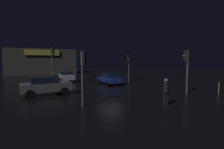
% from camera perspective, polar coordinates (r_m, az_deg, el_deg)
% --- Properties ---
extents(ground_plane, '(120.00, 120.00, 0.00)m').
position_cam_1_polar(ground_plane, '(18.38, -0.33, -4.84)').
color(ground_plane, black).
extents(store_building, '(14.71, 8.74, 5.62)m').
position_cam_1_polar(store_building, '(43.84, -22.67, 3.96)').
color(store_building, '#4C4742').
rests_on(store_building, ground).
extents(traffic_signal_main, '(0.42, 0.42, 3.61)m').
position_cam_1_polar(traffic_signal_main, '(11.38, -9.62, 2.69)').
color(traffic_signal_main, '#595B60').
rests_on(traffic_signal_main, ground).
extents(traffic_signal_opposite, '(0.41, 0.43, 3.91)m').
position_cam_1_polar(traffic_signal_opposite, '(16.62, 23.49, 3.33)').
color(traffic_signal_opposite, '#595B60').
rests_on(traffic_signal_opposite, ground).
extents(traffic_signal_cross_left, '(0.43, 0.41, 3.88)m').
position_cam_1_polar(traffic_signal_cross_left, '(24.77, 5.57, 3.88)').
color(traffic_signal_cross_left, '#595B60').
rests_on(traffic_signal_cross_left, ground).
extents(traffic_signal_cross_right, '(0.42, 0.43, 4.59)m').
position_cam_1_polar(traffic_signal_cross_right, '(21.71, -19.14, 4.95)').
color(traffic_signal_cross_right, '#595B60').
rests_on(traffic_signal_cross_right, ground).
extents(car_near, '(4.17, 2.08, 1.64)m').
position_cam_1_polar(car_near, '(16.19, -21.32, -3.43)').
color(car_near, slate).
rests_on(car_near, ground).
extents(car_far, '(2.02, 4.02, 1.48)m').
position_cam_1_polar(car_far, '(21.90, -0.74, -1.31)').
color(car_far, navy).
rests_on(car_far, ground).
extents(car_crossing, '(2.22, 4.21, 1.48)m').
position_cam_1_polar(car_crossing, '(26.05, -14.97, -0.48)').
color(car_crossing, '#B7B7BF').
rests_on(car_crossing, ground).
extents(pedestrian, '(0.47, 0.47, 1.83)m').
position_cam_1_polar(pedestrian, '(11.99, 17.46, -4.88)').
color(pedestrian, black).
rests_on(pedestrian, ground).
extents(bollard_kerb_a, '(0.09, 0.09, 1.02)m').
position_cam_1_polar(bollard_kerb_a, '(18.62, 31.98, -3.82)').
color(bollard_kerb_a, gold).
rests_on(bollard_kerb_a, ground).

